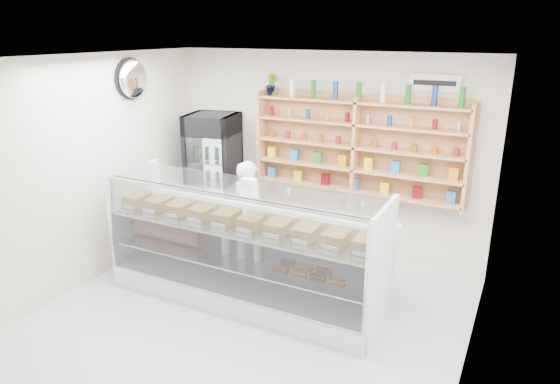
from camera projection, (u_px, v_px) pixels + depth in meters
The scene contains 8 objects.
room at pixel (227, 210), 4.82m from camera, with size 5.00×5.00×5.00m.
display_counter at pixel (245, 268), 5.86m from camera, with size 3.27×0.98×1.42m.
shop_worker at pixel (249, 216), 6.48m from camera, with size 0.54×0.36×1.49m, color silver.
drinks_cooler at pixel (214, 178), 7.39m from camera, with size 0.81×0.80×1.91m.
wall_shelving at pixel (356, 147), 6.52m from camera, with size 2.84×0.28×1.33m.
potted_plant at pixel (272, 84), 6.83m from camera, with size 0.17×0.13×0.30m, color #1E6626.
security_mirror at pixel (134, 79), 6.45m from camera, with size 0.15×0.50×0.50m, color silver.
wall_sign at pixel (435, 83), 5.98m from camera, with size 0.62×0.03×0.20m, color white.
Camera 1 is at (2.52, -3.80, 3.06)m, focal length 32.00 mm.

